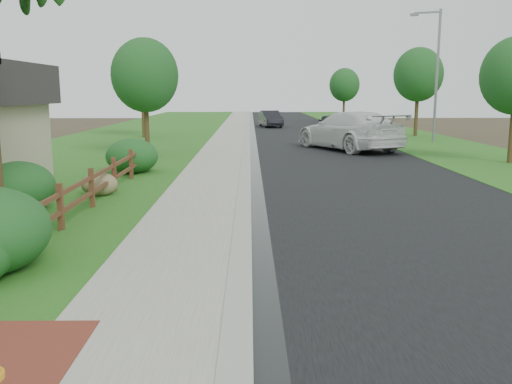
{
  "coord_description": "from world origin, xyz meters",
  "views": [
    {
      "loc": [
        0.56,
        -6.49,
        3.05
      ],
      "look_at": [
        0.69,
        4.32,
        1.06
      ],
      "focal_mm": 38.0,
      "sensor_mm": 36.0,
      "label": 1
    }
  ],
  "objects_px": {
    "ranch_fence": "(77,195)",
    "dark_car_mid": "(329,123)",
    "white_suv": "(349,131)",
    "streetlight": "(435,68)"
  },
  "relations": [
    {
      "from": "dark_car_mid",
      "to": "streetlight",
      "type": "relative_size",
      "value": 0.52
    },
    {
      "from": "ranch_fence",
      "to": "dark_car_mid",
      "type": "xyz_separation_m",
      "value": [
        10.31,
        29.09,
        0.1
      ]
    },
    {
      "from": "dark_car_mid",
      "to": "streetlight",
      "type": "distance_m",
      "value": 10.72
    },
    {
      "from": "white_suv",
      "to": "streetlight",
      "type": "distance_m",
      "value": 8.05
    },
    {
      "from": "ranch_fence",
      "to": "dark_car_mid",
      "type": "distance_m",
      "value": 30.86
    },
    {
      "from": "white_suv",
      "to": "streetlight",
      "type": "height_order",
      "value": "streetlight"
    },
    {
      "from": "streetlight",
      "to": "ranch_fence",
      "type": "bearing_deg",
      "value": -126.94
    },
    {
      "from": "dark_car_mid",
      "to": "streetlight",
      "type": "bearing_deg",
      "value": 128.81
    },
    {
      "from": "white_suv",
      "to": "streetlight",
      "type": "relative_size",
      "value": 0.89
    },
    {
      "from": "ranch_fence",
      "to": "white_suv",
      "type": "relative_size",
      "value": 2.4
    }
  ]
}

